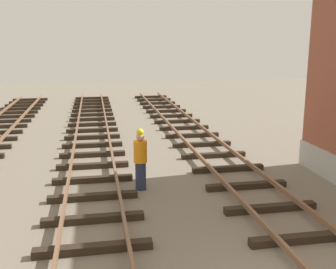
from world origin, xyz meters
TOP-DOWN VIEW (x-y plane):
  - track_worker_foreground at (-1.86, 6.54)m, footprint 0.40×0.40m

SIDE VIEW (x-z plane):
  - track_worker_foreground at x=-1.86m, z-range -0.01..1.86m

